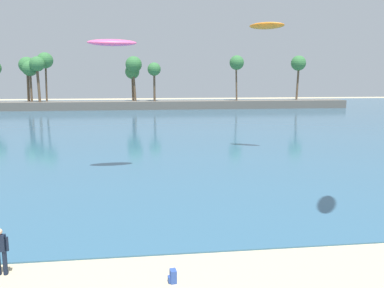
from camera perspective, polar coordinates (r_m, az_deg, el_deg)
sea at (r=71.53m, az=-7.46°, el=3.96°), size 220.00×113.86×0.06m
palm_headland at (r=88.37m, az=-8.51°, el=6.96°), size 92.88×6.16×12.13m
person_at_waterline at (r=15.46m, az=-25.71°, el=-13.53°), size 0.55×0.22×1.67m
backpack_near_kite at (r=13.86m, az=-2.77°, el=-18.42°), size 0.30×0.32×0.44m
kite_aloft_high_over_bay at (r=36.79m, az=10.66°, el=16.31°), size 3.25×2.50×0.77m
kite_aloft_drifting_left at (r=28.01m, az=-11.36°, el=14.05°), size 3.37×1.43×0.60m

